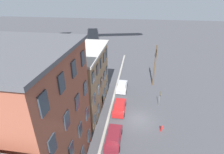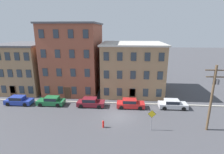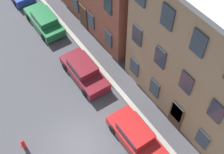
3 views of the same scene
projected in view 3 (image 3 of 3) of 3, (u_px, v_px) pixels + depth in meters
ground_plane at (81, 145)px, 20.05m from camera, size 200.00×200.00×0.00m
kerb_strip at (136, 111)px, 21.55m from camera, size 56.00×0.36×0.16m
car_green at (44, 20)px, 26.30m from camera, size 4.40×1.92×1.43m
car_maroon at (84, 70)px, 22.92m from camera, size 4.40×1.92×1.43m
car_red at (136, 136)px, 19.64m from camera, size 4.40×1.92×1.43m
fire_hydrant at (23, 144)px, 19.56m from camera, size 0.24×0.34×0.96m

